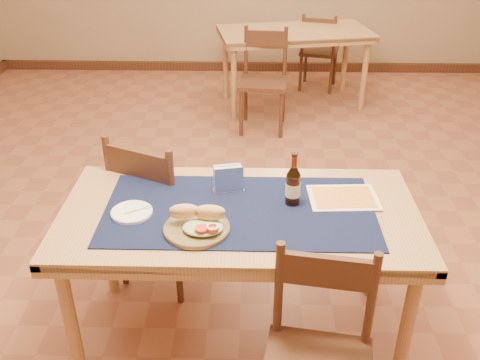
{
  "coord_description": "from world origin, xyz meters",
  "views": [
    {
      "loc": [
        0.05,
        -2.8,
        2.05
      ],
      "look_at": [
        0.0,
        -0.7,
        0.85
      ],
      "focal_mm": 40.0,
      "sensor_mm": 36.0,
      "label": 1
    }
  ],
  "objects_px": {
    "chair_main_far": "(160,207)",
    "sandwich_plate": "(198,224)",
    "beer_bottle": "(293,185)",
    "napkin_holder": "(228,179)",
    "back_table": "(295,39)",
    "main_table": "(239,226)"
  },
  "relations": [
    {
      "from": "main_table",
      "to": "chair_main_far",
      "type": "relative_size",
      "value": 1.71
    },
    {
      "from": "napkin_holder",
      "to": "beer_bottle",
      "type": "bearing_deg",
      "value": -20.09
    },
    {
      "from": "chair_main_far",
      "to": "napkin_holder",
      "type": "xyz_separation_m",
      "value": [
        0.39,
        -0.27,
        0.33
      ]
    },
    {
      "from": "sandwich_plate",
      "to": "napkin_holder",
      "type": "distance_m",
      "value": 0.35
    },
    {
      "from": "sandwich_plate",
      "to": "chair_main_far",
      "type": "bearing_deg",
      "value": 114.67
    },
    {
      "from": "back_table",
      "to": "napkin_holder",
      "type": "bearing_deg",
      "value": -99.5
    },
    {
      "from": "main_table",
      "to": "sandwich_plate",
      "type": "height_order",
      "value": "sandwich_plate"
    },
    {
      "from": "back_table",
      "to": "sandwich_plate",
      "type": "height_order",
      "value": "sandwich_plate"
    },
    {
      "from": "beer_bottle",
      "to": "napkin_holder",
      "type": "height_order",
      "value": "beer_bottle"
    },
    {
      "from": "main_table",
      "to": "back_table",
      "type": "relative_size",
      "value": 1.03
    },
    {
      "from": "beer_bottle",
      "to": "main_table",
      "type": "bearing_deg",
      "value": -165.85
    },
    {
      "from": "chair_main_far",
      "to": "sandwich_plate",
      "type": "height_order",
      "value": "chair_main_far"
    },
    {
      "from": "chair_main_far",
      "to": "sandwich_plate",
      "type": "xyz_separation_m",
      "value": [
        0.27,
        -0.6,
        0.3
      ]
    },
    {
      "from": "back_table",
      "to": "beer_bottle",
      "type": "bearing_deg",
      "value": -93.93
    },
    {
      "from": "back_table",
      "to": "main_table",
      "type": "bearing_deg",
      "value": -98.04
    },
    {
      "from": "main_table",
      "to": "napkin_holder",
      "type": "relative_size",
      "value": 10.45
    },
    {
      "from": "back_table",
      "to": "napkin_holder",
      "type": "relative_size",
      "value": 10.16
    },
    {
      "from": "main_table",
      "to": "beer_bottle",
      "type": "height_order",
      "value": "beer_bottle"
    },
    {
      "from": "beer_bottle",
      "to": "napkin_holder",
      "type": "xyz_separation_m",
      "value": [
        -0.29,
        0.11,
        -0.03
      ]
    },
    {
      "from": "main_table",
      "to": "napkin_holder",
      "type": "xyz_separation_m",
      "value": [
        -0.06,
        0.17,
        0.15
      ]
    },
    {
      "from": "chair_main_far",
      "to": "main_table",
      "type": "bearing_deg",
      "value": -44.44
    },
    {
      "from": "chair_main_far",
      "to": "beer_bottle",
      "type": "xyz_separation_m",
      "value": [
        0.68,
        -0.37,
        0.36
      ]
    }
  ]
}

